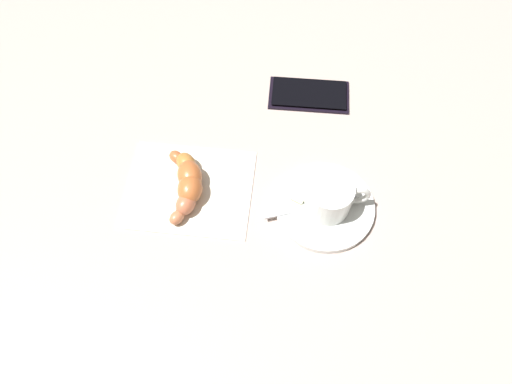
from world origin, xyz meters
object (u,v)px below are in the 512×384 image
espresso_cup (330,197)px  croissant (187,183)px  saucer (324,206)px  cell_phone (309,94)px  sugar_packet (305,187)px  teaspoon (326,203)px  napkin (189,189)px

espresso_cup → croissant: bearing=-165.6°
saucer → croissant: bearing=-165.4°
croissant → cell_phone: croissant is taller
saucer → sugar_packet: bearing=157.7°
croissant → cell_phone: size_ratio=0.79×
sugar_packet → croissant: croissant is taller
teaspoon → cell_phone: size_ratio=0.80×
napkin → saucer: bearing=14.4°
teaspoon → croissant: bearing=-164.8°
croissant → espresso_cup: bearing=14.4°
napkin → croissant: bearing=-106.9°
teaspoon → napkin: (-0.20, -0.05, -0.01)m
saucer → croissant: 0.21m
sugar_packet → napkin: sugar_packet is taller
saucer → teaspoon: bearing=83.5°
teaspoon → croissant: size_ratio=1.01×
teaspoon → sugar_packet: size_ratio=2.02×
teaspoon → croissant: 0.21m
espresso_cup → teaspoon: 0.02m
napkin → cell_phone: cell_phone is taller
espresso_cup → teaspoon: size_ratio=0.74×
saucer → napkin: size_ratio=0.78×
sugar_packet → napkin: (-0.16, -0.07, -0.01)m
saucer → napkin: (-0.20, -0.05, -0.00)m
espresso_cup → napkin: 0.21m
saucer → sugar_packet: (-0.04, 0.02, 0.01)m
saucer → sugar_packet: sugar_packet is taller
espresso_cup → sugar_packet: espresso_cup is taller
espresso_cup → cell_phone: bearing=117.6°
croissant → cell_phone: 0.27m
cell_phone → sugar_packet: bearing=-71.5°
saucer → sugar_packet: size_ratio=2.48×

